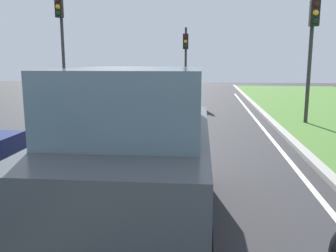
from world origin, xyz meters
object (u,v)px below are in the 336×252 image
Objects in this scene: car_suv_ahead at (138,150)px; traffic_light_overhead_left at (61,32)px; traffic_light_near_right at (312,38)px; traffic_light_far_median at (186,52)px; car_hatchback_far at (80,110)px.

traffic_light_overhead_left is (-5.73, 11.38, 2.48)m from car_suv_ahead.
traffic_light_far_median is (-5.09, 8.21, -0.33)m from traffic_light_near_right.
traffic_light_overhead_left reaches higher than car_hatchback_far.
car_suv_ahead is 0.96× the size of traffic_light_near_right.
traffic_light_overhead_left reaches higher than traffic_light_near_right.
car_hatchback_far is at bearing 116.17° from car_suv_ahead.
traffic_light_overhead_left is at bearing 115.81° from car_suv_ahead.
traffic_light_near_right is 1.08× the size of traffic_light_far_median.
car_hatchback_far is 12.00m from traffic_light_far_median.
car_suv_ahead is at bearing -63.26° from traffic_light_overhead_left.
traffic_light_overhead_left is 1.23× the size of traffic_light_far_median.
traffic_light_far_median reaches higher than car_hatchback_far.
traffic_light_near_right is 10.67m from traffic_light_overhead_left.
traffic_light_near_right is at bearing 61.83° from car_suv_ahead.
traffic_light_far_median is at bearing 121.81° from traffic_light_near_right.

